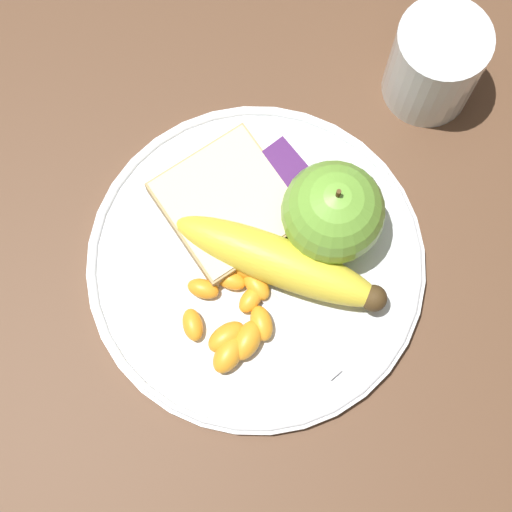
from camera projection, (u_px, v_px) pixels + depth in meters
name	position (u px, v px, depth m)	size (l,w,h in m)	color
ground_plane	(256.00, 266.00, 0.72)	(3.00, 3.00, 0.00)	brown
plate	(256.00, 263.00, 0.71)	(0.28, 0.28, 0.01)	silver
juice_glass	(435.00, 65.00, 0.72)	(0.08, 0.08, 0.09)	silver
apple	(333.00, 212.00, 0.67)	(0.08, 0.08, 0.09)	#72B23D
banana	(281.00, 262.00, 0.69)	(0.17, 0.12, 0.04)	yellow
bread_slice	(228.00, 205.00, 0.71)	(0.11, 0.11, 0.02)	tan
fork	(255.00, 283.00, 0.70)	(0.17, 0.03, 0.00)	#B2B2B7
jam_packet	(282.00, 170.00, 0.72)	(0.04, 0.03, 0.02)	silver
orange_segment_0	(232.00, 282.00, 0.69)	(0.03, 0.03, 0.01)	orange
orange_segment_1	(229.00, 354.00, 0.68)	(0.03, 0.04, 0.02)	orange
orange_segment_2	(203.00, 289.00, 0.69)	(0.03, 0.03, 0.01)	orange
orange_segment_3	(257.00, 285.00, 0.69)	(0.03, 0.02, 0.02)	orange
orange_segment_4	(261.00, 323.00, 0.68)	(0.03, 0.03, 0.02)	orange
orange_segment_5	(246.00, 264.00, 0.70)	(0.04, 0.03, 0.02)	orange
orange_segment_6	(251.00, 299.00, 0.69)	(0.02, 0.03, 0.01)	orange
orange_segment_7	(247.00, 340.00, 0.68)	(0.03, 0.04, 0.02)	orange
orange_segment_8	(193.00, 325.00, 0.69)	(0.03, 0.03, 0.02)	orange
orange_segment_9	(226.00, 337.00, 0.68)	(0.02, 0.03, 0.02)	orange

